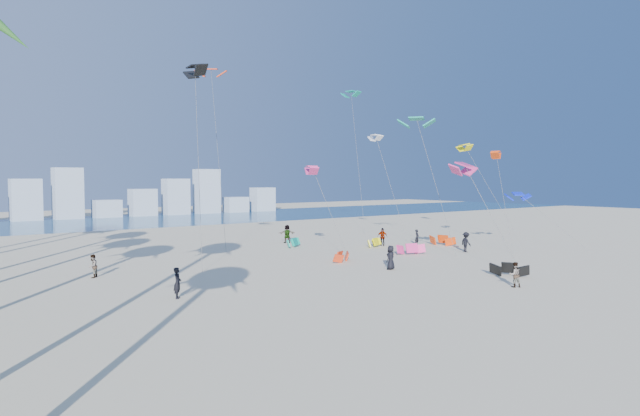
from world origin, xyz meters
TOP-DOWN VIEW (x-y plane):
  - ground at (0.00, 0.00)m, footprint 220.00×220.00m
  - ocean at (0.00, 72.00)m, footprint 220.00×220.00m
  - kitesurfer_near at (-9.06, 13.14)m, footprint 0.67×0.75m
  - kitesurfer_mid at (8.56, 3.74)m, footprint 0.93×0.87m
  - kitesurfers_far at (11.11, 22.64)m, footprint 31.49×19.66m
  - grounded_kites at (13.94, 19.10)m, footprint 17.46×24.44m
  - flying_kites at (14.80, 23.33)m, footprint 38.90×32.83m
  - distant_skyline at (-1.19, 82.00)m, footprint 85.00×3.00m

SIDE VIEW (x-z plane):
  - ground at x=0.00m, z-range 0.00..0.00m
  - ocean at x=0.00m, z-range 0.01..0.01m
  - grounded_kites at x=13.94m, z-range -0.03..0.88m
  - kitesurfer_mid at x=8.56m, z-range 0.00..1.54m
  - kitesurfer_near at x=-9.06m, z-range 0.00..1.73m
  - kitesurfers_far at x=11.11m, z-range -0.05..1.82m
  - distant_skyline at x=-1.19m, z-range -1.11..7.29m
  - flying_kites at x=14.80m, z-range 2.85..20.81m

